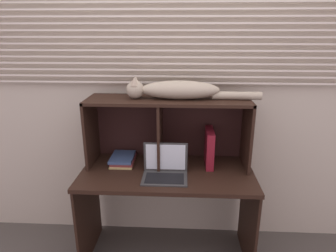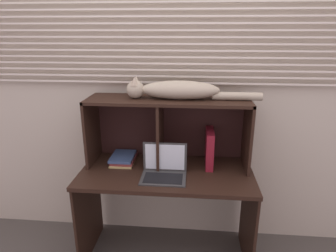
{
  "view_description": "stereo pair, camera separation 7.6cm",
  "coord_description": "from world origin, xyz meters",
  "px_view_note": "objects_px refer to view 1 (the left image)",
  "views": [
    {
      "loc": [
        0.11,
        -1.75,
        1.74
      ],
      "look_at": [
        0.0,
        0.33,
        1.06
      ],
      "focal_mm": 31.26,
      "sensor_mm": 36.0,
      "label": 1
    },
    {
      "loc": [
        0.19,
        -1.74,
        1.74
      ],
      "look_at": [
        0.0,
        0.33,
        1.06
      ],
      "focal_mm": 31.26,
      "sensor_mm": 36.0,
      "label": 2
    }
  ],
  "objects_px": {
    "cat": "(177,90)",
    "book_stack": "(123,159)",
    "laptop": "(165,170)",
    "binder_upright": "(209,148)"
  },
  "relations": [
    {
      "from": "cat",
      "to": "book_stack",
      "type": "xyz_separation_m",
      "value": [
        -0.42,
        0.0,
        -0.55
      ]
    },
    {
      "from": "laptop",
      "to": "binder_upright",
      "type": "distance_m",
      "value": 0.4
    },
    {
      "from": "laptop",
      "to": "book_stack",
      "type": "bearing_deg",
      "value": 148.08
    },
    {
      "from": "laptop",
      "to": "book_stack",
      "type": "relative_size",
      "value": 1.24
    },
    {
      "from": "laptop",
      "to": "binder_upright",
      "type": "bearing_deg",
      "value": 33.08
    },
    {
      "from": "book_stack",
      "to": "cat",
      "type": "bearing_deg",
      "value": -0.28
    },
    {
      "from": "laptop",
      "to": "book_stack",
      "type": "xyz_separation_m",
      "value": [
        -0.34,
        0.21,
        -0.02
      ]
    },
    {
      "from": "laptop",
      "to": "binder_upright",
      "type": "relative_size",
      "value": 1.12
    },
    {
      "from": "cat",
      "to": "laptop",
      "type": "bearing_deg",
      "value": -109.22
    },
    {
      "from": "cat",
      "to": "binder_upright",
      "type": "bearing_deg",
      "value": 0.0
    }
  ]
}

